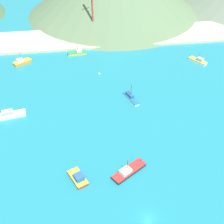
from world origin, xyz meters
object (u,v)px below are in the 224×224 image
object	(u,v)px
buoy_2	(99,74)
radio_tower	(92,5)
fishing_boat_6	(198,61)
fishing_boat_3	(77,52)
fishing_boat_11	(22,62)
fishing_boat_1	(11,114)
fishing_boat_0	(128,171)
fishing_boat_10	(78,178)
fishing_boat_4	(131,97)

from	to	relation	value
buoy_2	radio_tower	xyz separation A→B (m)	(0.56, 34.59, 16.37)
fishing_boat_6	buoy_2	world-z (taller)	fishing_boat_6
fishing_boat_3	fishing_boat_11	world-z (taller)	fishing_boat_11
fishing_boat_1	buoy_2	world-z (taller)	fishing_boat_1
fishing_boat_1	fishing_boat_3	bearing A→B (deg)	60.06
fishing_boat_3	fishing_boat_6	size ratio (longest dim) A/B	1.02
fishing_boat_1	fishing_boat_6	xyz separation A→B (m)	(76.79, 27.86, -0.12)
fishing_boat_11	buoy_2	bearing A→B (deg)	-21.85
fishing_boat_0	buoy_2	distance (m)	53.53
radio_tower	fishing_boat_0	bearing A→B (deg)	-88.46
fishing_boat_10	radio_tower	bearing A→B (deg)	82.52
fishing_boat_1	radio_tower	distance (m)	68.89
fishing_boat_10	fishing_boat_11	size ratio (longest dim) A/B	0.95
fishing_boat_4	fishing_boat_1	bearing A→B (deg)	-173.79
fishing_boat_6	radio_tower	distance (m)	55.35
fishing_boat_3	fishing_boat_6	bearing A→B (deg)	-15.80
fishing_boat_6	fishing_boat_0	bearing A→B (deg)	-125.52
fishing_boat_1	fishing_boat_3	xyz separation A→B (m)	(24.56, 42.64, -0.27)
fishing_boat_4	radio_tower	bearing A→B (deg)	99.82
fishing_boat_4	fishing_boat_11	bearing A→B (deg)	142.84
fishing_boat_4	radio_tower	size ratio (longest dim) A/B	0.28
fishing_boat_0	fishing_boat_1	size ratio (longest dim) A/B	1.08
fishing_boat_1	fishing_boat_4	size ratio (longest dim) A/B	1.11
fishing_boat_3	fishing_boat_10	xyz separation A→B (m)	(-2.94, -73.09, 0.19)
fishing_boat_6	fishing_boat_11	xyz separation A→B (m)	(-76.51, 8.82, 0.11)
fishing_boat_6	buoy_2	xyz separation A→B (m)	(-44.06, -4.19, -0.65)
fishing_boat_0	radio_tower	xyz separation A→B (m)	(-2.36, 88.04, 15.82)
fishing_boat_0	fishing_boat_1	distance (m)	46.44
fishing_boat_6	radio_tower	size ratio (longest dim) A/B	0.26
fishing_boat_11	radio_tower	distance (m)	42.41
fishing_boat_4	fishing_boat_6	size ratio (longest dim) A/B	1.06
buoy_2	fishing_boat_0	bearing A→B (deg)	-86.87
fishing_boat_1	fishing_boat_11	xyz separation A→B (m)	(0.27, 36.69, -0.02)
fishing_boat_3	fishing_boat_1	bearing A→B (deg)	-119.94
fishing_boat_11	fishing_boat_1	bearing A→B (deg)	-90.43
fishing_boat_0	fishing_boat_11	bearing A→B (deg)	118.02
fishing_boat_3	fishing_boat_4	bearing A→B (deg)	-64.66
buoy_2	fishing_boat_10	bearing A→B (deg)	-101.59
fishing_boat_10	fishing_boat_0	bearing A→B (deg)	2.78
fishing_boat_3	fishing_boat_10	bearing A→B (deg)	-92.30
fishing_boat_3	radio_tower	size ratio (longest dim) A/B	0.26
fishing_boat_3	fishing_boat_10	distance (m)	73.15
fishing_boat_11	buoy_2	size ratio (longest dim) A/B	7.65
fishing_boat_0	fishing_boat_11	distance (m)	75.28
fishing_boat_6	buoy_2	distance (m)	44.26
fishing_boat_3	radio_tower	world-z (taller)	radio_tower
buoy_2	fishing_boat_3	bearing A→B (deg)	113.28
fishing_boat_3	radio_tower	distance (m)	23.91
fishing_boat_1	fishing_boat_4	xyz separation A→B (m)	(42.57, 4.63, -0.15)
fishing_boat_0	fishing_boat_11	size ratio (longest dim) A/B	1.34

